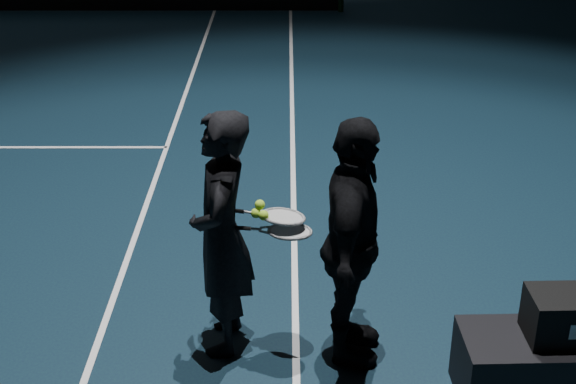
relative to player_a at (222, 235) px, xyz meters
name	(u,v)px	position (x,y,z in m)	size (l,w,h in m)	color
player_a	(222,235)	(0.00, 0.00, 0.00)	(0.62, 0.41, 1.70)	black
player_b	(352,244)	(0.84, -0.12, 0.00)	(1.00, 0.42, 1.70)	black
racket_lower	(290,231)	(0.45, -0.06, 0.06)	(0.68, 0.22, 0.03)	black
racket_upper	(283,217)	(0.40, -0.02, 0.14)	(0.68, 0.22, 0.03)	black
tennis_balls	(260,211)	(0.25, -0.03, 0.19)	(0.12, 0.10, 0.12)	#B2EC32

